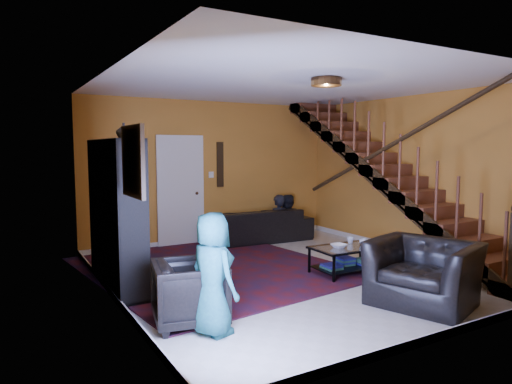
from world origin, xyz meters
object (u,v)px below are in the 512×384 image
bookshelf (117,217)px  coffee_table (348,258)px  armchair_right (424,273)px  armchair_left (190,293)px  sofa (257,225)px

bookshelf → coffee_table: bearing=-18.5°
armchair_right → coffee_table: 1.49m
bookshelf → armchair_left: (0.35, -1.72, -0.62)m
armchair_left → sofa: bearing=-27.4°
armchair_left → armchair_right: 2.81m
armchair_right → coffee_table: size_ratio=1.06×
sofa → coffee_table: sofa is taller
armchair_left → coffee_table: armchair_left is taller
bookshelf → sofa: size_ratio=0.90×
sofa → armchair_right: armchair_right is taller
bookshelf → coffee_table: size_ratio=1.80×
bookshelf → coffee_table: (3.15, -1.05, -0.73)m
sofa → armchair_left: (-2.80, -3.42, 0.02)m
bookshelf → armchair_right: 4.00m
armchair_left → coffee_table: bearing=-64.7°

